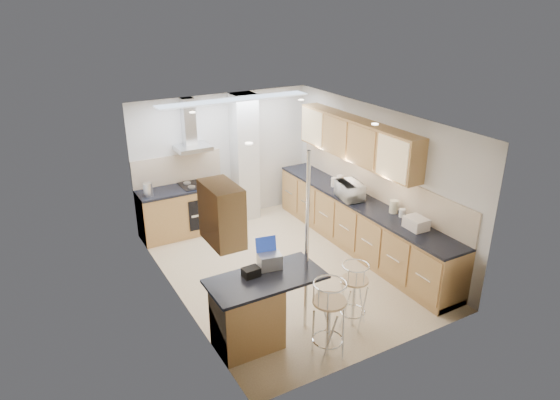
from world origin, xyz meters
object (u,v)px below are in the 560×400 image
bar_stool_end (354,295)px  laptop (270,261)px  bar_stool_near (329,320)px  microwave (350,191)px  bread_bin (416,223)px

bar_stool_end → laptop: bearing=97.5°
laptop → bar_stool_near: size_ratio=0.27×
microwave → bread_bin: 1.46m
bar_stool_near → bread_bin: (2.13, 0.81, 0.48)m
bar_stool_near → bread_bin: bearing=7.2°
bread_bin → microwave: bearing=98.1°
bar_stool_near → bar_stool_end: size_ratio=1.13×
microwave → laptop: bearing=131.3°
laptop → bar_stool_near: laptop is taller
microwave → bar_stool_end: microwave is taller
laptop → bar_stool_end: size_ratio=0.30×
laptop → bar_stool_end: (1.01, -0.49, -0.57)m
bar_stool_near → bar_stool_end: 0.74m
bar_stool_near → microwave: bearing=35.2°
microwave → bar_stool_end: 2.40m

